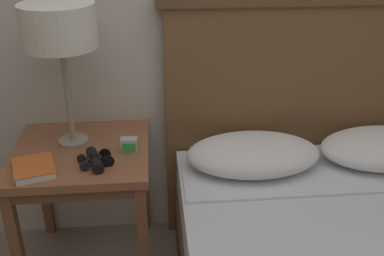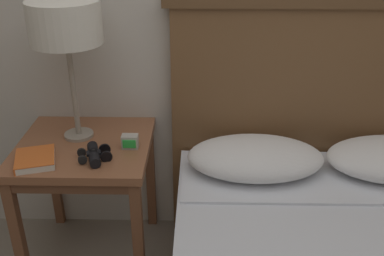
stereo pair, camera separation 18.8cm
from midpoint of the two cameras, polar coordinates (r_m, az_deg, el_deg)
The scene contains 5 objects.
nightstand at distance 2.05m, azimuth -16.30°, elevation -4.61°, with size 0.58×0.58×0.63m.
table_lamp at distance 1.90m, azimuth -19.35°, elevation 11.77°, with size 0.30×0.30×0.60m.
book_on_nightstand at distance 1.90m, azimuth -22.24°, elevation -4.85°, with size 0.20×0.21×0.03m.
binoculars_pair at distance 1.86m, azimuth -15.06°, elevation -4.00°, with size 0.15×0.16×0.05m.
alarm_clock at distance 1.93m, azimuth -10.76°, elevation -2.19°, with size 0.07×0.05×0.06m.
Camera 1 is at (-0.35, -1.00, 1.56)m, focal length 42.00 mm.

